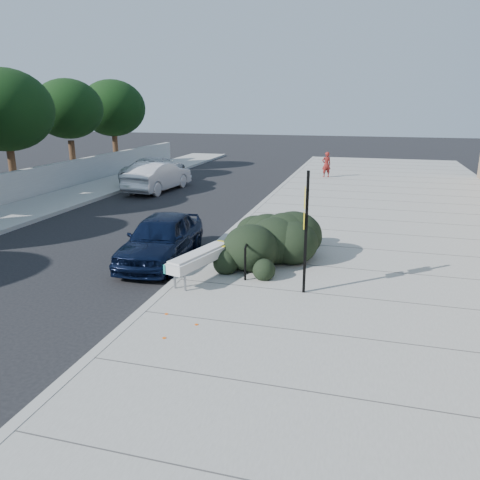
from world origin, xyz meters
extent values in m
plane|color=black|center=(0.00, 0.00, 0.00)|extent=(120.00, 120.00, 0.00)
cube|color=gray|center=(5.60, 5.00, 0.07)|extent=(11.20, 50.00, 0.15)
cube|color=gray|center=(-9.50, 5.00, 0.07)|extent=(3.00, 50.00, 0.15)
cube|color=#9E9E99|center=(0.00, 5.00, 0.08)|extent=(0.22, 50.00, 0.17)
cube|color=#9E9E99|center=(-8.00, 5.00, 0.08)|extent=(0.22, 50.00, 0.17)
cylinder|color=#332114|center=(-12.50, 9.00, 1.20)|extent=(0.36, 0.36, 2.40)
ellipsoid|color=black|center=(-12.50, 9.00, 4.20)|extent=(4.60, 4.60, 3.91)
cylinder|color=#332114|center=(-12.50, 14.00, 1.20)|extent=(0.36, 0.36, 2.40)
ellipsoid|color=black|center=(-12.50, 14.00, 4.20)|extent=(4.00, 4.00, 3.40)
cylinder|color=#332114|center=(-12.50, 19.00, 1.20)|extent=(0.36, 0.36, 2.40)
ellipsoid|color=black|center=(-12.50, 19.00, 4.20)|extent=(4.40, 4.40, 3.74)
cylinder|color=gray|center=(0.20, -0.58, 0.37)|extent=(0.05, 0.05, 0.45)
cylinder|color=gray|center=(0.50, -0.67, 0.37)|extent=(0.05, 0.05, 0.45)
cylinder|color=gray|center=(0.70, 1.13, 0.37)|extent=(0.05, 0.05, 0.45)
cylinder|color=gray|center=(1.00, 1.04, 0.37)|extent=(0.05, 0.05, 0.45)
cylinder|color=gray|center=(0.45, 0.27, 0.56)|extent=(0.53, 1.72, 0.04)
cylinder|color=gray|center=(0.75, 0.18, 0.56)|extent=(0.53, 1.72, 0.04)
cube|color=#B2B2B2|center=(0.60, 0.23, 0.72)|extent=(1.09, 2.37, 0.24)
cube|color=yellow|center=(0.85, 1.12, 0.85)|extent=(0.59, 0.58, 0.02)
cube|color=teal|center=(0.09, -0.73, 0.72)|extent=(0.12, 0.27, 0.22)
cylinder|color=black|center=(1.72, 0.40, 0.58)|extent=(0.06, 0.06, 0.86)
cylinder|color=black|center=(1.64, 0.95, 0.58)|extent=(0.06, 0.06, 0.86)
cylinder|color=black|center=(1.68, 0.67, 1.01)|extent=(0.14, 0.56, 0.06)
cube|color=black|center=(3.27, 0.00, 1.61)|extent=(0.08, 0.08, 2.91)
cube|color=yellow|center=(3.22, -0.01, 2.45)|extent=(0.07, 0.34, 0.47)
cube|color=yellow|center=(3.22, -0.01, 1.92)|extent=(0.07, 0.31, 0.36)
ellipsoid|color=black|center=(1.96, 2.50, 0.89)|extent=(3.37, 4.40, 1.48)
imported|color=black|center=(-1.15, 1.63, 0.70)|extent=(1.97, 4.25, 1.41)
imported|color=silver|center=(-6.21, 12.29, 0.77)|extent=(2.06, 4.83, 1.55)
imported|color=#ADAFB3|center=(-7.50, 14.64, 0.76)|extent=(3.14, 5.75, 1.53)
imported|color=maroon|center=(2.05, 18.60, 0.92)|extent=(0.66, 0.57, 1.54)
camera|label=1|loc=(4.56, -10.43, 4.49)|focal=35.00mm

